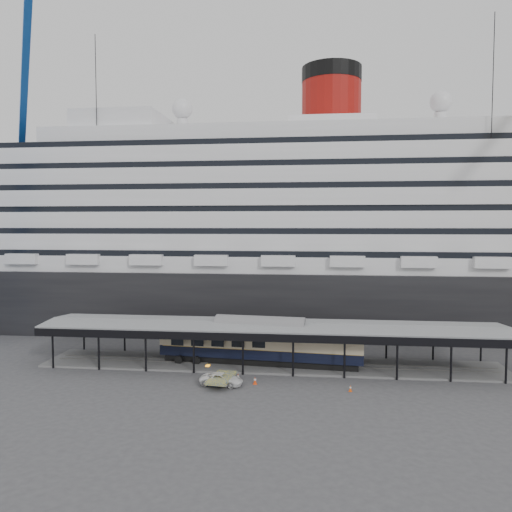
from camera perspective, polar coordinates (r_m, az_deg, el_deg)
The scene contains 8 objects.
ground at distance 57.94m, azimuth 1.28°, elevation -13.75°, with size 200.00×200.00×0.00m, color #3E3E41.
cruise_ship at distance 87.25m, azimuth 3.25°, elevation 4.27°, with size 130.00×30.00×43.90m.
platform_canopy at distance 62.10m, azimuth 1.71°, elevation -10.30°, with size 56.00×9.18×5.30m.
port_truck at distance 55.38m, azimuth -3.96°, elevation -13.88°, with size 2.13×4.62×1.28m, color white.
pullman_carriage at distance 62.09m, azimuth 0.47°, elevation -9.75°, with size 25.15×5.58×24.50m.
traffic_cone_left at distance 56.99m, azimuth -2.06°, elevation -13.63°, with size 0.50×0.50×0.79m.
traffic_cone_mid at distance 55.64m, azimuth -0.12°, elevation -14.03°, with size 0.49×0.49×0.84m.
traffic_cone_right at distance 54.31m, azimuth 10.73°, elevation -14.63°, with size 0.45×0.45×0.68m.
Camera 1 is at (5.03, -55.10, 17.19)m, focal length 35.00 mm.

